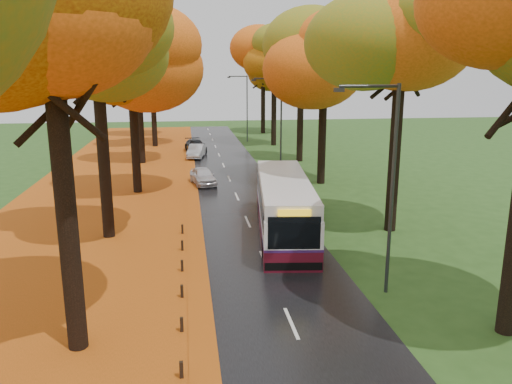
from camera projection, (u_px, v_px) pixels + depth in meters
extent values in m
cube|color=black|center=(235.00, 193.00, 35.32)|extent=(6.50, 90.00, 0.04)
cube|color=silver|center=(235.00, 193.00, 35.31)|extent=(0.12, 90.00, 0.01)
cube|color=#8D430C|center=(105.00, 198.00, 34.09)|extent=(12.00, 90.00, 0.02)
cube|color=#C85414|center=(192.00, 195.00, 34.90)|extent=(0.90, 90.00, 0.01)
cylinder|color=black|center=(67.00, 216.00, 14.61)|extent=(0.60, 0.60, 8.58)
ellipsoid|color=orange|center=(49.00, 24.00, 13.35)|extent=(9.20, 9.20, 7.18)
cylinder|color=black|center=(103.00, 150.00, 25.05)|extent=(0.60, 0.60, 9.15)
ellipsoid|color=orange|center=(94.00, 31.00, 23.71)|extent=(8.00, 8.00, 6.24)
cylinder|color=black|center=(135.00, 136.00, 34.89)|extent=(0.60, 0.60, 8.00)
ellipsoid|color=orange|center=(131.00, 63.00, 33.72)|extent=(9.20, 9.20, 7.18)
cylinder|color=black|center=(140.00, 117.00, 46.29)|extent=(0.60, 0.60, 8.58)
ellipsoid|color=orange|center=(137.00, 58.00, 45.04)|extent=(8.00, 8.00, 6.24)
cylinder|color=black|center=(153.00, 106.00, 56.89)|extent=(0.60, 0.60, 9.15)
ellipsoid|color=orange|center=(151.00, 55.00, 55.56)|extent=(9.20, 9.20, 7.18)
cylinder|color=black|center=(153.00, 106.00, 66.57)|extent=(0.60, 0.60, 8.00)
ellipsoid|color=orange|center=(152.00, 67.00, 65.40)|extent=(8.00, 8.00, 6.24)
cylinder|color=black|center=(395.00, 146.00, 26.12)|extent=(0.60, 0.60, 9.22)
ellipsoid|color=#CA8C0F|center=(403.00, 31.00, 24.77)|extent=(8.20, 8.20, 6.40)
cylinder|color=black|center=(322.00, 130.00, 37.71)|extent=(0.60, 0.60, 8.19)
ellipsoid|color=#CA8C0F|center=(324.00, 60.00, 36.51)|extent=(9.20, 9.20, 7.18)
cylinder|color=black|center=(300.00, 116.00, 47.36)|extent=(0.60, 0.60, 8.70)
ellipsoid|color=#CA8C0F|center=(302.00, 57.00, 46.09)|extent=(8.20, 8.20, 6.40)
cylinder|color=black|center=(274.00, 106.00, 57.81)|extent=(0.60, 0.60, 9.22)
ellipsoid|color=#CA8C0F|center=(274.00, 54.00, 56.46)|extent=(9.20, 9.20, 7.18)
cylinder|color=black|center=(263.00, 104.00, 69.56)|extent=(0.60, 0.60, 8.19)
ellipsoid|color=#CA8C0F|center=(263.00, 66.00, 68.36)|extent=(8.20, 8.20, 6.40)
cube|color=black|center=(181.00, 370.00, 13.96)|extent=(0.11, 0.11, 0.52)
cube|color=black|center=(182.00, 325.00, 16.47)|extent=(0.11, 0.11, 0.52)
cube|color=black|center=(182.00, 291.00, 18.97)|extent=(0.11, 0.11, 0.52)
cube|color=black|center=(182.00, 266.00, 21.47)|extent=(0.11, 0.11, 0.52)
cube|color=black|center=(182.00, 246.00, 23.97)|extent=(0.11, 0.11, 0.52)
cube|color=black|center=(182.00, 229.00, 26.48)|extent=(0.11, 0.11, 0.52)
cylinder|color=#333538|center=(392.00, 193.00, 18.59)|extent=(0.14, 0.14, 8.00)
cylinder|color=#333538|center=(369.00, 86.00, 17.53)|extent=(2.20, 0.11, 0.11)
cube|color=#333538|center=(339.00, 90.00, 17.41)|extent=(0.35, 0.18, 0.14)
cylinder|color=#333538|center=(281.00, 129.00, 39.77)|extent=(0.14, 0.14, 8.00)
cylinder|color=#333538|center=(268.00, 79.00, 38.71)|extent=(2.20, 0.11, 0.11)
cube|color=#333538|center=(254.00, 80.00, 38.59)|extent=(0.35, 0.18, 0.14)
cylinder|color=#333538|center=(247.00, 109.00, 60.95)|extent=(0.14, 0.14, 8.00)
cylinder|color=#333538|center=(238.00, 76.00, 59.89)|extent=(2.20, 0.11, 0.11)
cube|color=#333538|center=(229.00, 77.00, 59.77)|extent=(0.35, 0.18, 0.14)
cube|color=#550D1B|center=(284.00, 224.00, 26.59)|extent=(3.82, 11.35, 0.91)
cube|color=white|center=(284.00, 204.00, 26.33)|extent=(3.82, 11.35, 1.32)
cube|color=white|center=(284.00, 185.00, 26.09)|extent=(3.75, 11.13, 0.71)
cube|color=#3A1A5B|center=(284.00, 215.00, 26.47)|extent=(3.85, 11.38, 0.12)
cube|color=black|center=(284.00, 196.00, 26.24)|extent=(3.75, 10.47, 0.86)
cube|color=black|center=(294.00, 233.00, 20.90)|extent=(2.22, 0.32, 1.42)
cube|color=yellow|center=(295.00, 213.00, 20.69)|extent=(1.39, 0.22, 0.28)
cube|color=black|center=(293.00, 266.00, 21.27)|extent=(2.48, 0.41, 0.35)
cylinder|color=black|center=(265.00, 248.00, 22.87)|extent=(0.40, 1.04, 1.01)
cylinder|color=black|center=(315.00, 247.00, 22.92)|extent=(0.40, 1.04, 1.01)
cylinder|color=black|center=(260.00, 207.00, 29.80)|extent=(0.40, 1.04, 1.01)
cylinder|color=black|center=(298.00, 207.00, 29.85)|extent=(0.40, 1.04, 1.01)
imported|color=silver|center=(203.00, 176.00, 37.96)|extent=(2.22, 4.01, 1.29)
imported|color=#A7AAAF|center=(196.00, 151.00, 49.86)|extent=(2.09, 4.17, 1.31)
imported|color=black|center=(196.00, 146.00, 53.31)|extent=(2.51, 4.82, 1.34)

